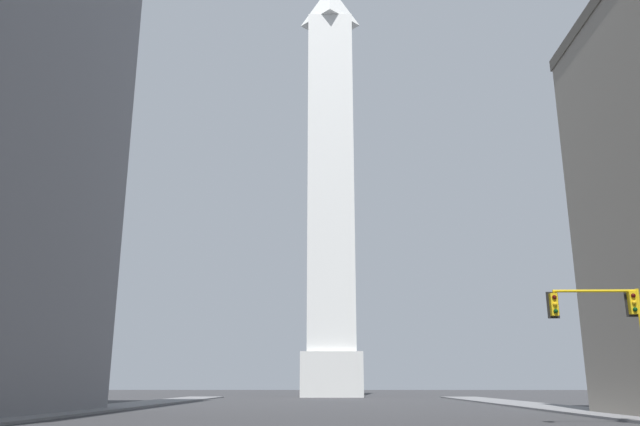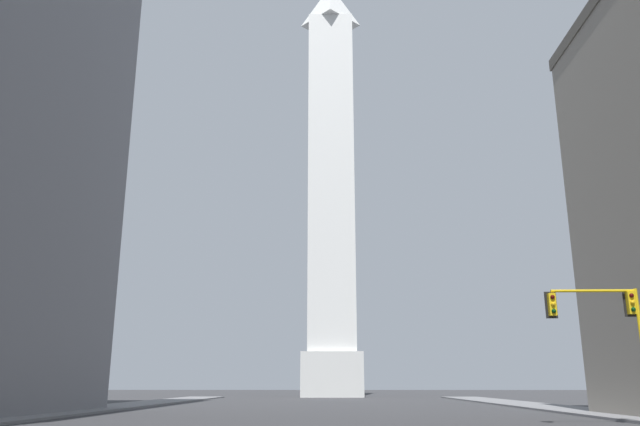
# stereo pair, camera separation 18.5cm
# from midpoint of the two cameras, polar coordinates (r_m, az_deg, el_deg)

# --- Properties ---
(sidewalk_left) EXTENTS (5.00, 112.87, 0.15)m
(sidewalk_left) POSITION_cam_midpoint_polar(r_m,az_deg,el_deg) (40.68, -26.81, -16.40)
(sidewalk_left) COLOR slate
(sidewalk_left) RESTS_ON ground_plane
(obelisk) EXTENTS (9.13, 9.13, 70.37)m
(obelisk) POSITION_cam_midpoint_polar(r_m,az_deg,el_deg) (101.50, 0.95, 2.86)
(obelisk) COLOR silver
(obelisk) RESTS_ON ground_plane
(traffic_light_mid_right) EXTENTS (4.63, 0.50, 6.48)m
(traffic_light_mid_right) POSITION_cam_midpoint_polar(r_m,az_deg,el_deg) (34.08, 24.93, -8.92)
(traffic_light_mid_right) COLOR yellow
(traffic_light_mid_right) RESTS_ON ground_plane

